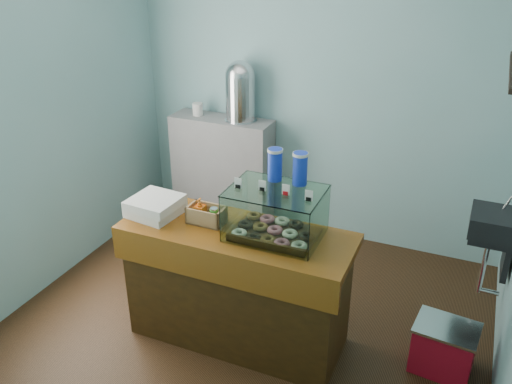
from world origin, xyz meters
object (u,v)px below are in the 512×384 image
at_px(counter, 237,285).
at_px(display_case, 277,210).
at_px(red_cooler, 444,348).
at_px(coffee_urn, 240,90).

relative_size(counter, display_case, 2.63).
height_order(counter, display_case, display_case).
distance_m(display_case, red_cooler, 1.47).
height_order(coffee_urn, red_cooler, coffee_urn).
distance_m(counter, coffee_urn, 1.98).
relative_size(coffee_urn, red_cooler, 1.29).
bearing_deg(red_cooler, display_case, -165.21).
height_order(counter, red_cooler, counter).
height_order(display_case, coffee_urn, coffee_urn).
relative_size(counter, coffee_urn, 2.83).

